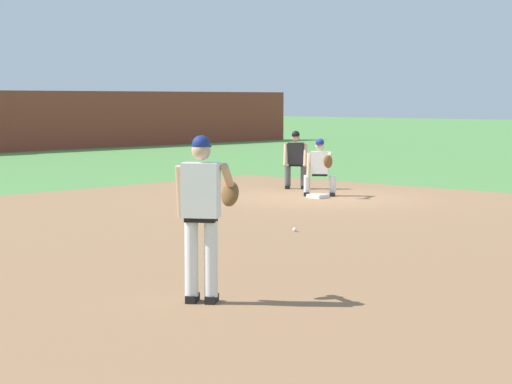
% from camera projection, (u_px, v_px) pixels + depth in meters
% --- Properties ---
extents(ground_plane, '(160.00, 160.00, 0.00)m').
position_uv_depth(ground_plane, '(318.00, 198.00, 22.69)').
color(ground_plane, '#518942').
extents(infield_dirt_patch, '(18.00, 18.00, 0.01)m').
position_uv_depth(infield_dirt_patch, '(280.00, 232.00, 16.86)').
color(infield_dirt_patch, '#936B47').
rests_on(infield_dirt_patch, ground).
extents(first_base_bag, '(0.38, 0.38, 0.09)m').
position_uv_depth(first_base_bag, '(318.00, 196.00, 22.69)').
color(first_base_bag, white).
rests_on(first_base_bag, ground).
extents(baseball, '(0.07, 0.07, 0.07)m').
position_uv_depth(baseball, '(295.00, 230.00, 16.94)').
color(baseball, white).
rests_on(baseball, ground).
extents(pitcher, '(0.84, 0.57, 1.86)m').
position_uv_depth(pitcher, '(203.00, 208.00, 10.97)').
color(pitcher, black).
rests_on(pitcher, ground).
extents(first_baseman, '(0.81, 1.04, 1.34)m').
position_uv_depth(first_baseman, '(320.00, 165.00, 23.03)').
color(first_baseman, black).
rests_on(first_baseman, ground).
extents(umpire, '(0.65, 0.68, 1.46)m').
position_uv_depth(umpire, '(296.00, 157.00, 24.92)').
color(umpire, black).
rests_on(umpire, ground).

